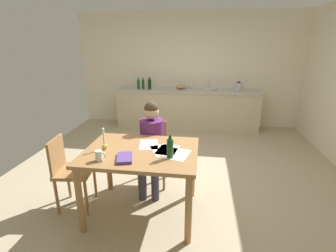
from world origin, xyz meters
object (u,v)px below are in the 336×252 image
dining_table (141,160)px  wine_glass_near_sink (191,84)px  wine_bottle_on_table (170,148)px  mixing_bowl (181,87)px  bottle_oil (138,84)px  stovetop_kettle (238,86)px  wine_glass_by_kettle (186,84)px  bottle_vinegar (143,84)px  chair_at_table (153,150)px  candlestick (104,144)px  sink_unit (209,89)px  person_seated (151,141)px  bottle_wine_red (150,84)px  wine_glass_back_left (182,84)px  chair_side_empty (69,169)px  coffee_mug (99,156)px  book_magazine (125,158)px

dining_table → wine_glass_near_sink: bearing=83.9°
wine_glass_near_sink → wine_bottle_on_table: bearing=-90.3°
mixing_bowl → bottle_oil: bearing=-170.6°
stovetop_kettle → wine_glass_by_kettle: size_ratio=1.43×
bottle_oil → bottle_vinegar: bottle_oil is taller
chair_at_table → wine_glass_near_sink: size_ratio=5.63×
candlestick → sink_unit: sink_unit is taller
person_seated → bottle_wine_red: person_seated is taller
chair_at_table → person_seated: person_seated is taller
chair_at_table → sink_unit: 2.66m
wine_bottle_on_table → wine_glass_by_kettle: bearing=91.4°
bottle_vinegar → bottle_wine_red: bottle_wine_red is taller
bottle_vinegar → bottle_wine_red: (0.16, -0.03, 0.01)m
candlestick → stovetop_kettle: (1.81, 3.24, 0.14)m
candlestick → bottle_oil: bearing=97.7°
dining_table → wine_glass_near_sink: 3.39m
mixing_bowl → wine_glass_near_sink: (0.22, 0.08, 0.06)m
bottle_vinegar → wine_glass_near_sink: bearing=8.4°
bottle_wine_red → wine_glass_by_kettle: bottle_wine_red is taller
bottle_vinegar → chair_at_table: bearing=-73.8°
sink_unit → wine_glass_by_kettle: size_ratio=2.34×
sink_unit → bottle_wine_red: bearing=-178.1°
bottle_oil → wine_glass_back_left: size_ratio=1.67×
sink_unit → stovetop_kettle: sink_unit is taller
bottle_oil → chair_side_empty: bearing=-90.9°
coffee_mug → wine_glass_near_sink: size_ratio=0.73×
chair_at_table → candlestick: size_ratio=3.55×
chair_at_table → bottle_wine_red: (-0.56, 2.46, 0.53)m
stovetop_kettle → dining_table: bearing=-113.8°
wine_bottle_on_table → wine_glass_near_sink: (0.02, 3.50, 0.11)m
chair_at_table → mixing_bowl: mixing_bowl is taller
sink_unit → stovetop_kettle: bearing=-0.4°
chair_at_table → chair_side_empty: chair_side_empty is taller
chair_side_empty → candlestick: bearing=-3.5°
stovetop_kettle → wine_glass_back_left: size_ratio=1.43×
chair_at_table → bottle_oil: (-0.81, 2.42, 0.52)m
wine_bottle_on_table → wine_glass_back_left: (-0.19, 3.50, 0.11)m
sink_unit → mixing_bowl: sink_unit is taller
wine_glass_back_left → sink_unit: bearing=-13.2°
person_seated → bottle_wine_red: (-0.57, 2.61, 0.34)m
bottle_oil → mixing_bowl: bottle_oil is taller
bottle_vinegar → person_seated: bearing=-74.5°
person_seated → wine_glass_back_left: size_ratio=7.76×
dining_table → wine_bottle_on_table: size_ratio=5.01×
bottle_vinegar → wine_glass_back_left: bottle_vinegar is taller
candlestick → wine_glass_near_sink: bearing=77.4°
candlestick → stovetop_kettle: 3.72m
person_seated → book_magazine: bearing=-97.5°
person_seated → stovetop_kettle: bearing=61.9°
dining_table → sink_unit: sink_unit is taller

